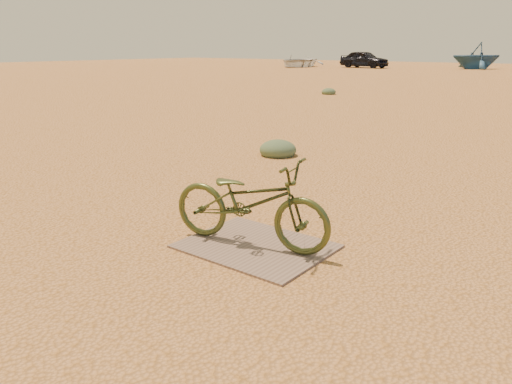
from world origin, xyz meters
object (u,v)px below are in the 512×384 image
Objects in this scene: plywood_board at (256,246)px; car at (364,59)px; bicycle at (250,202)px; boat_near_left at (298,61)px; boat_far_left at (477,55)px.

plywood_board is 0.31× the size of car.
bicycle is 0.37× the size of car.
bicycle is 43.89m from car.
plywood_board is 0.46m from bicycle.
boat_far_left is (14.72, 5.75, 0.58)m from boat_near_left.
boat_near_left is at bearing 21.21° from bicycle.
car is 1.03× the size of boat_far_left.
bicycle is at bearing -170.07° from plywood_board.
boat_far_left is at bearing 0.84° from bicycle.
bicycle is at bearing -149.01° from car.
plywood_board is 43.91m from car.
plywood_board is 44.85m from boat_near_left.
plywood_board is at bearing -91.41° from bicycle.
car is at bearing 13.21° from bicycle.
car is (-18.31, 39.91, 0.75)m from plywood_board.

